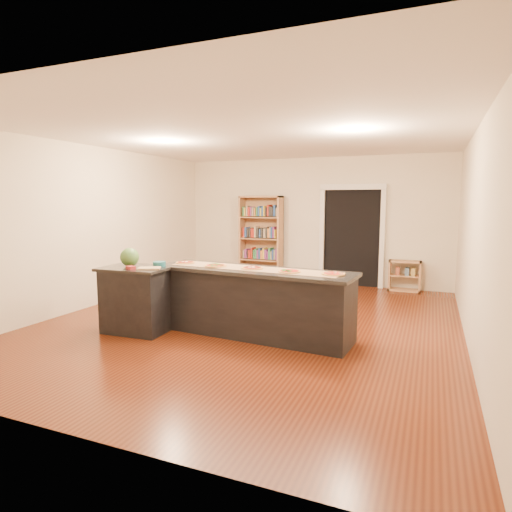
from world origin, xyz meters
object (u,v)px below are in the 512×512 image
at_px(side_counter, 137,299).
at_px(bookshelf, 261,239).
at_px(waste_bin, 293,277).
at_px(low_shelf, 405,276).
at_px(watermelon, 130,257).
at_px(kitchen_island, 253,302).

height_order(side_counter, bookshelf, bookshelf).
bearing_deg(waste_bin, low_shelf, 6.44).
bearing_deg(low_shelf, watermelon, -128.45).
bearing_deg(low_shelf, bookshelf, -179.30).
bearing_deg(side_counter, bookshelf, 84.94).
bearing_deg(low_shelf, waste_bin, -173.56).
height_order(low_shelf, watermelon, watermelon).
xyz_separation_m(kitchen_island, bookshelf, (-1.41, 3.85, 0.52)).
relative_size(side_counter, watermelon, 3.57).
distance_m(kitchen_island, side_counter, 1.65).
bearing_deg(watermelon, low_shelf, 51.55).
relative_size(kitchen_island, bookshelf, 1.43).
relative_size(low_shelf, watermelon, 2.41).
height_order(kitchen_island, waste_bin, kitchen_island).
bearing_deg(low_shelf, side_counter, -127.53).
bearing_deg(kitchen_island, low_shelf, 70.01).
relative_size(bookshelf, waste_bin, 5.64).
height_order(bookshelf, waste_bin, bookshelf).
distance_m(bookshelf, low_shelf, 3.25).
xyz_separation_m(kitchen_island, low_shelf, (1.77, 3.89, -0.15)).
relative_size(waste_bin, watermelon, 1.32).
bearing_deg(side_counter, waste_bin, 73.10).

